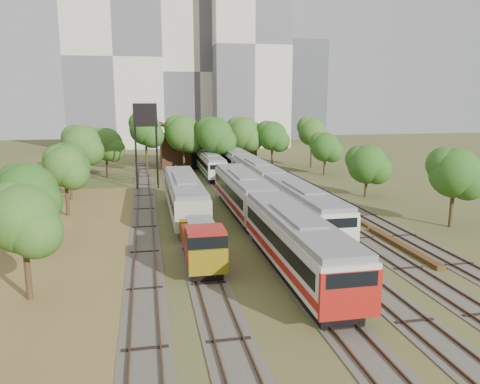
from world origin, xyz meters
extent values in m
plane|color=#475123|center=(0.00, 0.00, 0.00)|extent=(240.00, 240.00, 0.00)
cube|color=brown|center=(-18.00, 8.00, 0.02)|extent=(14.00, 60.00, 0.04)
cube|color=#4C473D|center=(-12.00, 25.00, 0.03)|extent=(2.60, 80.00, 0.06)
cube|color=#472D1E|center=(-12.72, 25.00, 0.12)|extent=(0.08, 80.00, 0.14)
cube|color=#472D1E|center=(-11.28, 25.00, 0.12)|extent=(0.08, 80.00, 0.14)
cube|color=#4C473D|center=(-8.00, 25.00, 0.03)|extent=(2.60, 80.00, 0.06)
cube|color=#472D1E|center=(-8.72, 25.00, 0.12)|extent=(0.08, 80.00, 0.14)
cube|color=#472D1E|center=(-7.28, 25.00, 0.12)|extent=(0.08, 80.00, 0.14)
cube|color=#4C473D|center=(-2.00, 25.00, 0.03)|extent=(2.60, 80.00, 0.06)
cube|color=#472D1E|center=(-2.72, 25.00, 0.12)|extent=(0.08, 80.00, 0.14)
cube|color=#472D1E|center=(-1.28, 25.00, 0.12)|extent=(0.08, 80.00, 0.14)
cube|color=#4C473D|center=(2.00, 25.00, 0.03)|extent=(2.60, 80.00, 0.06)
cube|color=#472D1E|center=(1.28, 25.00, 0.12)|extent=(0.08, 80.00, 0.14)
cube|color=#472D1E|center=(2.72, 25.00, 0.12)|extent=(0.08, 80.00, 0.14)
cube|color=#4C473D|center=(6.00, 25.00, 0.03)|extent=(2.60, 80.00, 0.06)
cube|color=#472D1E|center=(5.28, 25.00, 0.12)|extent=(0.08, 80.00, 0.14)
cube|color=#472D1E|center=(6.72, 25.00, 0.12)|extent=(0.08, 80.00, 0.14)
cube|color=#4C473D|center=(10.00, 25.00, 0.03)|extent=(2.60, 80.00, 0.06)
cube|color=#472D1E|center=(9.28, 25.00, 0.12)|extent=(0.08, 80.00, 0.14)
cube|color=#472D1E|center=(10.72, 25.00, 0.12)|extent=(0.08, 80.00, 0.14)
cube|color=black|center=(-2.00, 3.81, 0.44)|extent=(2.43, 15.64, 0.88)
cube|color=beige|center=(-2.00, 3.81, 2.26)|extent=(3.20, 17.00, 2.76)
cube|color=black|center=(-2.00, 3.81, 2.59)|extent=(3.26, 15.64, 0.94)
cube|color=slate|center=(-2.00, 3.81, 3.84)|extent=(2.95, 16.66, 0.40)
cube|color=#9C1711|center=(-2.00, 3.81, 1.49)|extent=(3.26, 16.66, 0.50)
cube|color=#9C1711|center=(-2.00, -4.64, 2.13)|extent=(3.24, 0.25, 2.48)
cube|color=black|center=(-2.00, 21.31, 0.44)|extent=(2.43, 15.64, 0.88)
cube|color=beige|center=(-2.00, 21.31, 2.26)|extent=(3.20, 17.00, 2.76)
cube|color=black|center=(-2.00, 21.31, 2.59)|extent=(3.26, 15.64, 0.94)
cube|color=slate|center=(-2.00, 21.31, 3.84)|extent=(2.95, 16.66, 0.40)
cube|color=#9C1711|center=(-2.00, 21.31, 1.49)|extent=(3.26, 16.66, 0.50)
cube|color=black|center=(2.00, 14.42, 0.42)|extent=(2.30, 15.64, 0.84)
cube|color=beige|center=(2.00, 14.42, 2.14)|extent=(3.03, 17.00, 2.61)
cube|color=black|center=(2.00, 14.42, 2.46)|extent=(3.09, 15.64, 0.89)
cube|color=slate|center=(2.00, 14.42, 3.64)|extent=(2.79, 16.66, 0.38)
cube|color=#175F2D|center=(2.00, 14.42, 1.41)|extent=(3.09, 16.66, 0.47)
cube|color=beige|center=(2.00, 5.97, 2.01)|extent=(3.07, 0.25, 2.35)
cube|color=black|center=(2.00, 31.92, 0.42)|extent=(2.30, 15.64, 0.84)
cube|color=beige|center=(2.00, 31.92, 2.14)|extent=(3.03, 17.00, 2.61)
cube|color=black|center=(2.00, 31.92, 2.46)|extent=(3.09, 15.64, 0.89)
cube|color=slate|center=(2.00, 31.92, 3.64)|extent=(2.79, 16.66, 0.38)
cube|color=#175F2D|center=(2.00, 31.92, 1.41)|extent=(3.09, 16.66, 0.47)
cube|color=black|center=(2.00, 49.42, 0.42)|extent=(2.30, 15.64, 0.84)
cube|color=beige|center=(2.00, 49.42, 2.14)|extent=(3.03, 17.00, 2.61)
cube|color=black|center=(2.00, 49.42, 2.46)|extent=(3.09, 15.64, 0.89)
cube|color=slate|center=(2.00, 49.42, 3.64)|extent=(2.79, 16.66, 0.38)
cube|color=#175F2D|center=(2.00, 49.42, 1.41)|extent=(3.09, 16.66, 0.47)
cube|color=black|center=(-2.00, 45.78, 0.37)|extent=(2.03, 14.72, 0.74)
cube|color=beige|center=(-2.00, 45.78, 1.89)|extent=(2.68, 16.00, 2.31)
cube|color=black|center=(-2.00, 45.78, 2.17)|extent=(2.74, 14.72, 0.79)
cube|color=slate|center=(-2.00, 45.78, 3.22)|extent=(2.47, 15.68, 0.33)
cube|color=#175F2D|center=(-2.00, 45.78, 1.25)|extent=(2.74, 15.68, 0.42)
cube|color=beige|center=(-2.00, 37.83, 1.78)|extent=(2.72, 0.25, 2.08)
cube|color=black|center=(-8.00, 7.10, 0.42)|extent=(2.05, 7.20, 0.84)
cube|color=#9C1711|center=(-8.00, 7.90, 1.53)|extent=(2.33, 4.40, 1.40)
cube|color=#9C1711|center=(-8.00, 4.50, 2.09)|extent=(2.51, 2.42, 2.51)
cube|color=black|center=(-8.00, 4.50, 2.70)|extent=(2.56, 2.46, 0.84)
cube|color=gold|center=(-8.00, 3.15, 1.49)|extent=(2.51, 0.20, 1.67)
cube|color=gold|center=(-8.00, 11.05, 1.49)|extent=(2.51, 0.20, 1.67)
cube|color=slate|center=(-8.00, 7.10, 3.07)|extent=(1.86, 3.60, 0.19)
cube|color=black|center=(-8.00, 21.10, 0.42)|extent=(2.33, 16.56, 0.85)
cube|color=gray|center=(-8.00, 21.10, 2.17)|extent=(3.07, 18.00, 2.65)
cube|color=black|center=(-8.00, 21.10, 2.49)|extent=(3.13, 16.56, 0.90)
cube|color=slate|center=(-8.00, 21.10, 3.69)|extent=(2.83, 17.64, 0.38)
cylinder|color=black|center=(-12.88, 37.01, 4.05)|extent=(0.20, 0.20, 8.11)
cylinder|color=black|center=(-10.14, 37.01, 4.05)|extent=(0.20, 0.20, 8.11)
cylinder|color=black|center=(-12.88, 39.75, 4.05)|extent=(0.20, 0.20, 8.11)
cylinder|color=black|center=(-10.14, 39.75, 4.05)|extent=(0.20, 0.20, 8.11)
cube|color=black|center=(-11.51, 38.38, 8.21)|extent=(3.19, 3.19, 0.20)
cube|color=black|center=(-11.51, 38.38, 9.68)|extent=(3.04, 3.04, 2.74)
cube|color=#573818|center=(8.00, 7.43, 0.17)|extent=(0.68, 10.19, 0.34)
cube|color=#573818|center=(8.20, 16.99, 0.12)|extent=(0.47, 7.50, 0.24)
cube|color=#392314|center=(-1.00, 58.00, 2.75)|extent=(16.00, 11.00, 5.50)
cube|color=#392314|center=(-5.00, 58.00, 6.10)|extent=(8.45, 11.55, 2.96)
cube|color=#392314|center=(3.00, 58.00, 6.10)|extent=(8.45, 11.55, 2.96)
cube|color=black|center=(-1.00, 52.55, 2.20)|extent=(6.40, 0.15, 4.12)
cylinder|color=#382616|center=(-18.63, 3.03, 1.93)|extent=(0.36, 0.36, 3.86)
sphere|color=#1F5015|center=(-18.63, 3.03, 4.91)|extent=(3.97, 3.97, 3.97)
cylinder|color=#382616|center=(-20.65, 12.97, 1.76)|extent=(0.36, 0.36, 3.52)
sphere|color=#1F5015|center=(-20.65, 12.97, 4.48)|extent=(4.67, 4.67, 4.67)
cylinder|color=#382616|center=(-19.53, 23.76, 1.97)|extent=(0.36, 0.36, 3.93)
sphere|color=#1F5015|center=(-19.53, 23.76, 5.00)|extent=(4.12, 4.12, 4.12)
cylinder|color=#382616|center=(-20.33, 31.71, 1.77)|extent=(0.36, 0.36, 3.54)
sphere|color=#1F5015|center=(-20.33, 31.71, 4.51)|extent=(4.27, 4.27, 4.27)
cylinder|color=#382616|center=(-19.92, 40.35, 2.22)|extent=(0.36, 0.36, 4.45)
sphere|color=#1F5015|center=(-19.92, 40.35, 5.66)|extent=(5.13, 5.13, 5.13)
cylinder|color=#382616|center=(-20.51, 52.57, 1.86)|extent=(0.36, 0.36, 3.73)
sphere|color=#1F5015|center=(-20.51, 52.57, 4.75)|extent=(5.23, 5.23, 5.23)
cylinder|color=#382616|center=(-17.36, 47.17, 1.96)|extent=(0.36, 0.36, 3.92)
sphere|color=#1F5015|center=(-17.36, 47.17, 4.98)|extent=(4.89, 4.89, 4.89)
cylinder|color=#382616|center=(-11.50, 49.59, 2.73)|extent=(0.36, 0.36, 5.46)
sphere|color=#1F5015|center=(-11.50, 49.59, 6.96)|extent=(4.91, 4.91, 4.91)
cylinder|color=#382616|center=(-5.66, 50.10, 2.44)|extent=(0.36, 0.36, 4.87)
sphere|color=#1F5015|center=(-5.66, 50.10, 6.20)|extent=(5.65, 5.65, 5.65)
cylinder|color=#382616|center=(-1.02, 47.22, 2.39)|extent=(0.36, 0.36, 4.78)
sphere|color=#1F5015|center=(-1.02, 47.22, 6.08)|extent=(5.64, 5.64, 5.64)
cylinder|color=#382616|center=(4.53, 52.03, 2.31)|extent=(0.36, 0.36, 4.63)
sphere|color=#1F5015|center=(4.53, 52.03, 5.89)|extent=(5.53, 5.53, 5.53)
cylinder|color=#382616|center=(8.91, 49.86, 2.21)|extent=(0.36, 0.36, 4.42)
sphere|color=#1F5015|center=(8.91, 49.86, 5.63)|extent=(4.80, 4.80, 4.80)
cylinder|color=#382616|center=(16.23, 51.08, 2.40)|extent=(0.36, 0.36, 4.80)
sphere|color=#1F5015|center=(16.23, 51.08, 6.10)|extent=(4.69, 4.69, 4.69)
cylinder|color=#382616|center=(15.67, 12.29, 1.98)|extent=(0.36, 0.36, 3.97)
sphere|color=#1F5015|center=(15.67, 12.29, 5.05)|extent=(4.52, 4.52, 4.52)
cylinder|color=#382616|center=(14.21, 26.41, 1.56)|extent=(0.36, 0.36, 3.11)
sphere|color=#1F5015|center=(14.21, 26.41, 3.96)|extent=(4.68, 4.68, 4.68)
cylinder|color=#382616|center=(15.48, 43.03, 1.70)|extent=(0.36, 0.36, 3.40)
sphere|color=#1F5015|center=(15.48, 43.03, 4.33)|extent=(4.49, 4.49, 4.49)
cube|color=beige|center=(-18.00, 95.00, 21.00)|extent=(22.00, 16.00, 42.00)
cube|color=beige|center=(2.00, 100.00, 18.00)|extent=(20.00, 18.00, 36.00)
cube|color=beige|center=(14.00, 92.00, 24.00)|extent=(18.00, 16.00, 48.00)
cube|color=#45484D|center=(34.00, 110.00, 14.00)|extent=(12.00, 12.00, 28.00)
camera|label=1|loc=(-11.62, -24.70, 11.61)|focal=35.00mm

